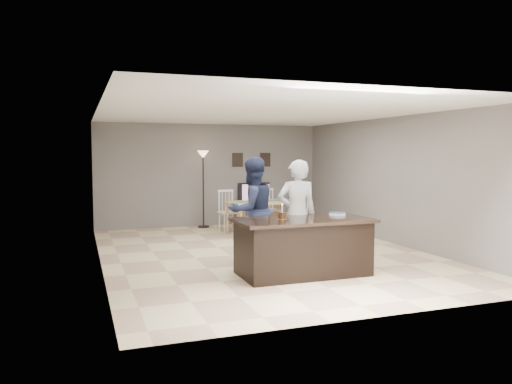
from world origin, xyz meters
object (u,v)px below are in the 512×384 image
object	(u,v)px
woman	(297,213)
man	(252,211)
kitchen_island	(303,246)
television	(255,192)
dining_table	(263,207)
tv_console	(256,213)
birthday_cake	(282,216)
plate_stack	(337,214)
floor_lamp	(203,168)

from	to	relation	value
woman	man	bearing A→B (deg)	-26.62
kitchen_island	woman	size ratio (longest dim) A/B	1.18
television	woman	distance (m)	5.20
television	dining_table	size ratio (longest dim) A/B	0.45
tv_console	man	bearing A→B (deg)	-110.47
tv_console	television	size ratio (longest dim) A/B	1.31
kitchen_island	television	xyz separation A→B (m)	(1.20, 5.64, 0.41)
birthday_cake	dining_table	size ratio (longest dim) A/B	0.12
plate_stack	floor_lamp	xyz separation A→B (m)	(-1.00, 5.32, 0.63)
television	plate_stack	distance (m)	5.47
television	kitchen_island	bearing A→B (deg)	77.99
plate_stack	woman	bearing A→B (deg)	148.20
television	woman	world-z (taller)	woman
plate_stack	dining_table	size ratio (longest dim) A/B	0.14
floor_lamp	woman	bearing A→B (deg)	-85.14
kitchen_island	television	bearing A→B (deg)	77.99
kitchen_island	plate_stack	distance (m)	0.88
kitchen_island	man	bearing A→B (deg)	115.28
kitchen_island	birthday_cake	distance (m)	0.61
man	birthday_cake	world-z (taller)	man
man	floor_lamp	bearing A→B (deg)	-107.67
tv_console	man	distance (m)	4.88
tv_console	woman	size ratio (longest dim) A/B	0.66
man	birthday_cake	xyz separation A→B (m)	(0.14, -1.02, 0.03)
woman	birthday_cake	bearing A→B (deg)	57.76
television	man	bearing A→B (deg)	69.82
kitchen_island	plate_stack	world-z (taller)	plate_stack
dining_table	floor_lamp	distance (m)	2.09
plate_stack	television	bearing A→B (deg)	85.00
kitchen_island	tv_console	bearing A→B (deg)	77.84
woman	television	bearing A→B (deg)	-90.85
man	dining_table	world-z (taller)	man
tv_console	man	xyz separation A→B (m)	(-1.69, -4.53, 0.63)
woman	dining_table	size ratio (longest dim) A/B	0.89
tv_console	woman	distance (m)	5.17
tv_console	floor_lamp	bearing A→B (deg)	-177.65
woman	man	world-z (taller)	man
birthday_cake	plate_stack	xyz separation A→B (m)	(1.07, 0.17, -0.04)
man	floor_lamp	xyz separation A→B (m)	(0.22, 4.47, 0.62)
tv_console	birthday_cake	world-z (taller)	birthday_cake
plate_stack	dining_table	xyz separation A→B (m)	(0.08, 3.77, -0.27)
kitchen_island	birthday_cake	size ratio (longest dim) A/B	8.77
television	man	xyz separation A→B (m)	(-1.69, -4.60, 0.07)
birthday_cake	woman	bearing A→B (deg)	46.93
woman	man	size ratio (longest dim) A/B	0.98
kitchen_island	birthday_cake	xyz separation A→B (m)	(-0.35, 0.02, 0.50)
woman	floor_lamp	world-z (taller)	floor_lamp
television	birthday_cake	world-z (taller)	birthday_cake
plate_stack	birthday_cake	bearing A→B (deg)	-170.82
television	floor_lamp	world-z (taller)	floor_lamp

